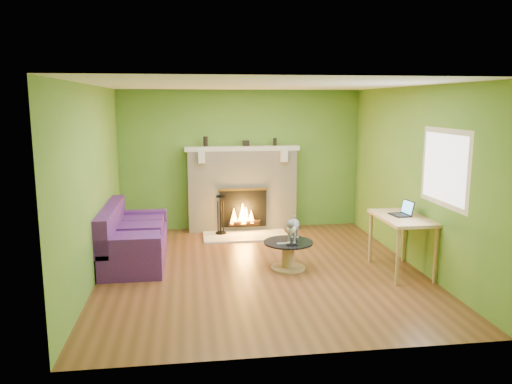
# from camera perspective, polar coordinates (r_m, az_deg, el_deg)

# --- Properties ---
(floor) EXTENTS (5.00, 5.00, 0.00)m
(floor) POSITION_cam_1_polar(r_m,az_deg,el_deg) (7.27, 0.46, -8.83)
(floor) COLOR #593219
(floor) RESTS_ON ground
(ceiling) EXTENTS (5.00, 5.00, 0.00)m
(ceiling) POSITION_cam_1_polar(r_m,az_deg,el_deg) (6.87, 0.49, 12.13)
(ceiling) COLOR white
(ceiling) RESTS_ON wall_back
(wall_back) EXTENTS (5.00, 0.00, 5.00)m
(wall_back) POSITION_cam_1_polar(r_m,az_deg,el_deg) (9.41, -1.72, 3.68)
(wall_back) COLOR #4C802A
(wall_back) RESTS_ON floor
(wall_front) EXTENTS (5.00, 0.00, 5.00)m
(wall_front) POSITION_cam_1_polar(r_m,az_deg,el_deg) (4.54, 5.03, -3.46)
(wall_front) COLOR #4C802A
(wall_front) RESTS_ON floor
(wall_left) EXTENTS (0.00, 5.00, 5.00)m
(wall_left) POSITION_cam_1_polar(r_m,az_deg,el_deg) (6.99, -18.09, 0.90)
(wall_left) COLOR #4C802A
(wall_left) RESTS_ON floor
(wall_right) EXTENTS (0.00, 5.00, 5.00)m
(wall_right) POSITION_cam_1_polar(r_m,az_deg,el_deg) (7.60, 17.50, 1.65)
(wall_right) COLOR #4C802A
(wall_right) RESTS_ON floor
(window_frame) EXTENTS (0.00, 1.20, 1.20)m
(window_frame) POSITION_cam_1_polar(r_m,az_deg,el_deg) (6.77, 20.77, 2.59)
(window_frame) COLOR silver
(window_frame) RESTS_ON wall_right
(window_pane) EXTENTS (0.00, 1.06, 1.06)m
(window_pane) POSITION_cam_1_polar(r_m,az_deg,el_deg) (6.77, 20.71, 2.59)
(window_pane) COLOR white
(window_pane) RESTS_ON wall_right
(fireplace) EXTENTS (2.10, 0.46, 1.58)m
(fireplace) POSITION_cam_1_polar(r_m,az_deg,el_deg) (9.30, -1.58, 0.32)
(fireplace) COLOR beige
(fireplace) RESTS_ON floor
(hearth) EXTENTS (1.50, 0.75, 0.03)m
(hearth) POSITION_cam_1_polar(r_m,az_deg,el_deg) (8.97, -1.20, -5.02)
(hearth) COLOR beige
(hearth) RESTS_ON floor
(mantel) EXTENTS (2.10, 0.28, 0.08)m
(mantel) POSITION_cam_1_polar(r_m,az_deg,el_deg) (9.18, -1.59, 5.02)
(mantel) COLOR beige
(mantel) RESTS_ON fireplace
(sofa) EXTENTS (0.88, 1.90, 0.85)m
(sofa) POSITION_cam_1_polar(r_m,az_deg,el_deg) (7.77, -14.01, -5.32)
(sofa) COLOR #3E175A
(sofa) RESTS_ON floor
(coffee_table) EXTENTS (0.71, 0.71, 0.40)m
(coffee_table) POSITION_cam_1_polar(r_m,az_deg,el_deg) (7.24, 3.70, -6.97)
(coffee_table) COLOR tan
(coffee_table) RESTS_ON floor
(desk) EXTENTS (0.63, 1.09, 0.81)m
(desk) POSITION_cam_1_polar(r_m,az_deg,el_deg) (7.25, 16.37, -3.44)
(desk) COLOR tan
(desk) RESTS_ON floor
(cat) EXTENTS (0.41, 0.63, 0.37)m
(cat) POSITION_cam_1_polar(r_m,az_deg,el_deg) (7.21, 4.28, -4.13)
(cat) COLOR slate
(cat) RESTS_ON coffee_table
(remote_silver) EXTENTS (0.17, 0.05, 0.02)m
(remote_silver) POSITION_cam_1_polar(r_m,az_deg,el_deg) (7.06, 3.11, -5.90)
(remote_silver) COLOR gray
(remote_silver) RESTS_ON coffee_table
(remote_black) EXTENTS (0.16, 0.06, 0.02)m
(remote_black) POSITION_cam_1_polar(r_m,az_deg,el_deg) (7.03, 4.17, -6.00)
(remote_black) COLOR black
(remote_black) RESTS_ON coffee_table
(laptop) EXTENTS (0.28, 0.32, 0.22)m
(laptop) POSITION_cam_1_polar(r_m,az_deg,el_deg) (7.24, 16.15, -1.77)
(laptop) COLOR black
(laptop) RESTS_ON desk
(fire_tools) EXTENTS (0.19, 0.19, 0.72)m
(fire_tools) POSITION_cam_1_polar(r_m,az_deg,el_deg) (8.99, -4.07, -2.56)
(fire_tools) COLOR black
(fire_tools) RESTS_ON hearth
(mantel_vase_left) EXTENTS (0.08, 0.08, 0.18)m
(mantel_vase_left) POSITION_cam_1_polar(r_m,az_deg,el_deg) (9.15, -5.79, 5.77)
(mantel_vase_left) COLOR black
(mantel_vase_left) RESTS_ON mantel
(mantel_vase_right) EXTENTS (0.07, 0.07, 0.14)m
(mantel_vase_right) POSITION_cam_1_polar(r_m,az_deg,el_deg) (9.29, 2.18, 5.76)
(mantel_vase_right) COLOR black
(mantel_vase_right) RESTS_ON mantel
(mantel_box) EXTENTS (0.12, 0.08, 0.10)m
(mantel_box) POSITION_cam_1_polar(r_m,az_deg,el_deg) (9.21, -1.16, 5.60)
(mantel_box) COLOR black
(mantel_box) RESTS_ON mantel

